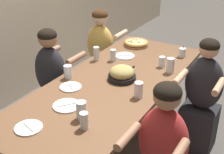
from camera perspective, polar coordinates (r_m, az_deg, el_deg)
The scene contains 20 objects.
ground_plane at distance 3.27m, azimuth 0.00°, elevation -13.31°, with size 18.00×18.00×0.00m, color #514C47.
dining_table at distance 2.86m, azimuth 0.00°, elevation -2.24°, with size 2.38×0.96×0.79m.
pizza_board_main at distance 3.67m, azimuth 4.43°, elevation 6.20°, with size 0.29×0.29×0.06m.
skillet_bowl at distance 2.85m, azimuth 1.84°, elevation 0.59°, with size 0.37×0.26×0.14m.
empty_plate_a at distance 2.49m, azimuth -8.29°, elevation -5.21°, with size 0.22×0.22×0.02m.
empty_plate_b at distance 2.30m, azimuth -15.03°, elevation -8.95°, with size 0.20×0.20×0.02m.
empty_plate_c at distance 2.75m, azimuth -7.58°, elevation -1.82°, with size 0.19×0.19×0.02m.
empty_plate_d at distance 3.36m, azimuth 2.36°, elevation 3.88°, with size 0.21×0.21×0.02m.
cocktail_glass_blue at distance 3.42m, azimuth 12.70°, elevation 4.31°, with size 0.07×0.07×0.12m.
drinking_glass_a at distance 3.15m, azimuth 9.10°, elevation 2.71°, with size 0.06×0.06×0.11m.
drinking_glass_b at distance 3.24m, azimuth 0.19°, elevation 4.02°, with size 0.06×0.06×0.12m.
drinking_glass_c at distance 3.25m, azimuth -2.88°, elevation 4.13°, with size 0.06×0.06×0.15m.
drinking_glass_d at distance 2.90m, azimuth -8.04°, elevation 0.79°, with size 0.08×0.08×0.13m.
drinking_glass_e at distance 2.30m, azimuth -5.62°, elevation -6.10°, with size 0.08×0.08×0.14m.
drinking_glass_f at distance 2.57m, azimuth 4.87°, elevation -2.54°, with size 0.07×0.07×0.13m.
drinking_glass_g at distance 2.20m, azimuth -5.13°, elevation -7.97°, with size 0.06×0.06×0.13m.
drinking_glass_h at distance 3.03m, azimuth 10.60°, elevation 1.96°, with size 0.07×0.07×0.15m.
diner_far_center at distance 3.30m, azimuth -10.80°, elevation -2.07°, with size 0.51×0.40×1.19m.
diner_near_midright at distance 3.15m, azimuth 15.99°, elevation -4.38°, with size 0.51×0.40×1.18m.
diner_far_right at distance 3.97m, azimuth -2.06°, elevation 3.38°, with size 0.51×0.40×1.17m.
Camera 1 is at (-2.16, -1.28, 2.10)m, focal length 50.00 mm.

